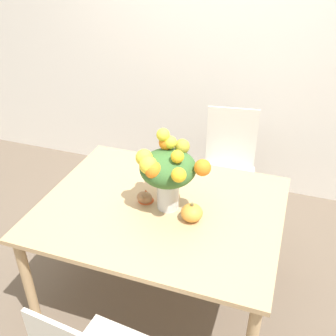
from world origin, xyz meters
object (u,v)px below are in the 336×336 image
(dining_chair_near_window, at_px, (228,169))
(turkey_figurine, at_px, (145,196))
(pumpkin, at_px, (192,213))
(flower_vase, at_px, (168,170))

(dining_chair_near_window, bearing_deg, turkey_figurine, -118.86)
(pumpkin, xyz_separation_m, dining_chair_near_window, (0.03, 0.99, -0.27))
(turkey_figurine, bearing_deg, dining_chair_near_window, 69.27)
(flower_vase, bearing_deg, pumpkin, -21.63)
(turkey_figurine, relative_size, dining_chair_near_window, 0.13)
(pumpkin, relative_size, turkey_figurine, 0.96)
(flower_vase, relative_size, turkey_figurine, 3.76)
(flower_vase, height_order, turkey_figurine, flower_vase)
(turkey_figurine, bearing_deg, flower_vase, -3.34)
(turkey_figurine, distance_m, dining_chair_near_window, 1.01)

